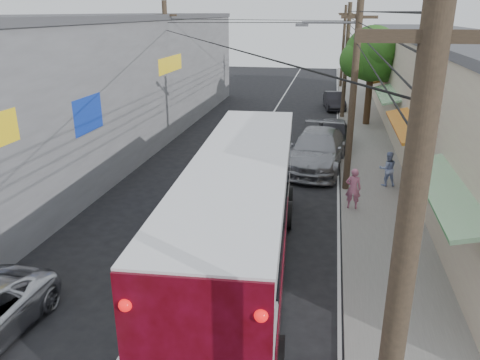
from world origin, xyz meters
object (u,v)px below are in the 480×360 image
Objects in this scene: parked_car_mid at (333,134)px; pedestrian_near at (353,188)px; parked_car_far at (334,101)px; pedestrian_far at (388,169)px; coach_bus at (242,212)px; parked_suv at (317,150)px.

pedestrian_near is (0.80, -9.18, 0.13)m from parked_car_mid.
pedestrian_far is (2.37, -17.72, 0.23)m from parked_car_far.
parked_car_mid is at bearing -82.93° from pedestrian_near.
pedestrian_near is 3.29m from pedestrian_far.
pedestrian_far is at bearing -89.86° from parked_car_far.
coach_bus is at bearing 58.53° from pedestrian_near.
pedestrian_near reaches higher than pedestrian_far.
parked_suv is 4.06× the size of pedestrian_far.
parked_suv reaches higher than parked_car_mid.
pedestrian_far is at bearing 54.35° from coach_bus.
coach_bus is 25.94m from parked_car_far.
parked_car_far is 17.88m from pedestrian_far.
pedestrian_near is at bearing 52.64° from coach_bus.
coach_bus reaches higher than parked_car_far.
coach_bus is at bearing 48.28° from pedestrian_far.
coach_bus is 2.02× the size of parked_suv.
parked_car_mid is (2.63, 14.35, -1.07)m from coach_bus.
parked_car_mid is at bearing 84.20° from parked_suv.
parked_suv is at bearing -70.95° from pedestrian_near.
parked_suv reaches higher than pedestrian_far.
pedestrian_near is at bearing -95.26° from parked_car_far.
parked_car_far is (0.00, 11.43, -0.13)m from parked_car_mid.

